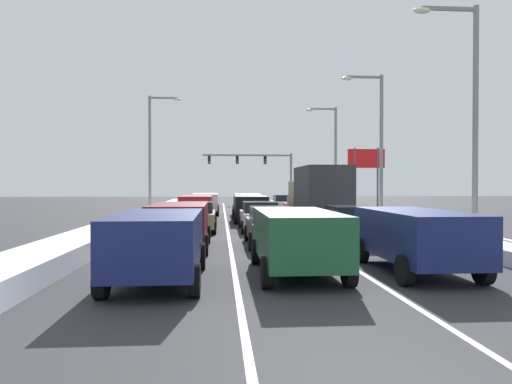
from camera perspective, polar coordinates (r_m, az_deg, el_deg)
ground_plane at (r=26.37m, az=0.25°, el=-4.28°), size 138.36×138.36×0.00m
lane_stripe_between_right_lane_and_center_lane at (r=31.82m, az=2.55°, el=-3.39°), size 0.14×58.54×0.01m
lane_stripe_between_center_lane_and_left_lane at (r=31.60m, az=-3.60°, el=-3.42°), size 0.14×58.54×0.01m
snow_bank_right_shoulder at (r=32.86m, az=11.77°, el=-2.86°), size 1.81×58.54×0.48m
snow_bank_left_shoulder at (r=31.96m, az=-13.16°, el=-2.87°), size 1.78×58.54×0.59m
suv_navy_right_lane_nearest at (r=13.66m, az=18.46°, el=-4.87°), size 2.16×4.90×1.67m
sedan_maroon_right_lane_second at (r=19.77m, az=11.18°, el=-3.81°), size 2.00×4.50×1.51m
box_truck_right_lane_third at (r=27.13m, az=7.47°, el=-0.12°), size 2.53×7.20×3.36m
sedan_red_right_lane_fourth at (r=34.31m, az=5.28°, el=-1.81°), size 2.00×4.50×1.51m
sedan_white_right_lane_fifth at (r=40.50m, az=3.33°, el=-1.39°), size 2.00×4.50×1.51m
suv_green_center_lane_nearest at (r=12.73m, az=4.87°, el=-5.25°), size 2.16×4.90×1.67m
sedan_charcoal_center_lane_second at (r=18.71m, az=1.90°, el=-4.05°), size 2.00×4.50×1.51m
sedan_silver_center_lane_third at (r=24.46m, az=0.40°, el=-2.89°), size 2.00×4.50×1.51m
suv_black_center_lane_fourth at (r=30.20m, az=-0.73°, el=-1.69°), size 2.16×4.90×1.67m
suv_gray_center_lane_fifth at (r=36.33m, az=-1.04°, el=-1.26°), size 2.16×4.90×1.67m
suv_navy_left_lane_nearest at (r=11.93m, az=-11.56°, el=-5.68°), size 2.16×4.90×1.67m
suv_maroon_left_lane_second at (r=17.80m, az=-9.08°, el=-3.51°), size 2.16×4.90×1.67m
sedan_tan_left_lane_third at (r=24.41m, az=-7.08°, el=-2.90°), size 2.00×4.50×1.51m
suv_red_left_lane_fourth at (r=30.60m, az=-7.11°, el=-1.66°), size 2.16×4.90×1.67m
suv_white_left_lane_fifth at (r=37.50m, az=-6.09°, el=-1.19°), size 2.16×4.90×1.67m
traffic_light_gantry at (r=58.35m, az=0.48°, el=3.21°), size 10.94×0.47×6.20m
street_lamp_right_near at (r=20.89m, az=23.93°, el=9.54°), size 2.66×0.36×9.42m
street_lamp_right_mid at (r=30.55m, az=14.14°, el=6.54°), size 2.66×0.36×9.14m
street_lamp_right_far at (r=40.68m, az=9.01°, el=4.93°), size 2.66×0.36×8.86m
street_lamp_left_mid at (r=39.21m, az=-12.09°, el=5.54°), size 2.66×0.36×9.46m
roadside_sign_right at (r=41.77m, az=13.01°, el=3.12°), size 3.20×0.16×5.50m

